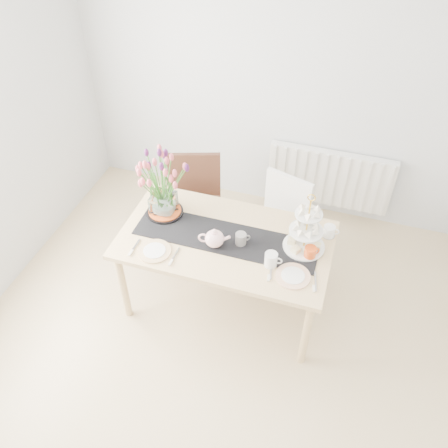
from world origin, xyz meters
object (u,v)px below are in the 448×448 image
(tulip_vase, at_px, (161,177))
(tart_tin, at_px, (165,212))
(mug_grey, at_px, (241,239))
(cream_jug, at_px, (329,231))
(mug_orange, at_px, (310,253))
(plate_right, at_px, (293,276))
(dining_table, at_px, (226,245))
(cake_stand, at_px, (305,235))
(chair_brown, at_px, (195,198))
(radiator, at_px, (329,178))
(chair_white, at_px, (280,217))
(mug_white, at_px, (271,260))
(plate_left, at_px, (154,251))
(teapot, at_px, (214,239))

(tulip_vase, xyz_separation_m, tart_tin, (0.01, -0.01, -0.34))
(mug_grey, bearing_deg, tart_tin, 135.54)
(cream_jug, distance_m, mug_orange, 0.29)
(plate_right, bearing_deg, tulip_vase, 162.46)
(dining_table, xyz_separation_m, plate_right, (0.56, -0.22, 0.08))
(tart_tin, distance_m, plate_right, 1.16)
(cake_stand, bearing_deg, chair_brown, 153.94)
(dining_table, distance_m, plate_right, 0.61)
(chair_brown, bearing_deg, mug_grey, -64.29)
(tulip_vase, height_order, cake_stand, tulip_vase)
(radiator, distance_m, chair_white, 0.84)
(dining_table, xyz_separation_m, cake_stand, (0.58, 0.08, 0.21))
(chair_white, bearing_deg, mug_white, -66.51)
(cream_jug, xyz_separation_m, tart_tin, (-1.28, -0.14, -0.03))
(mug_grey, bearing_deg, radiator, 38.61)
(chair_brown, distance_m, tulip_vase, 0.73)
(plate_left, bearing_deg, tulip_vase, 103.23)
(tart_tin, relative_size, mug_orange, 2.85)
(tulip_vase, relative_size, tart_tin, 2.25)
(mug_grey, distance_m, plate_left, 0.64)
(dining_table, height_order, mug_white, mug_white)
(chair_brown, bearing_deg, tulip_vase, -117.51)
(chair_brown, relative_size, tart_tin, 3.23)
(mug_white, bearing_deg, chair_brown, 134.33)
(plate_right, bearing_deg, cream_jug, 70.48)
(chair_white, relative_size, tart_tin, 3.01)
(chair_white, height_order, plate_right, chair_white)
(tart_tin, height_order, plate_right, tart_tin)
(cake_stand, relative_size, plate_left, 1.85)
(dining_table, height_order, plate_right, plate_right)
(chair_brown, distance_m, mug_grey, 0.90)
(cake_stand, height_order, teapot, cake_stand)
(dining_table, distance_m, chair_white, 0.72)
(cake_stand, bearing_deg, radiator, 88.22)
(dining_table, relative_size, chair_white, 1.82)
(cake_stand, height_order, plate_right, cake_stand)
(radiator, distance_m, tart_tin, 1.76)
(mug_grey, bearing_deg, plate_left, 173.01)
(radiator, height_order, teapot, teapot)
(dining_table, xyz_separation_m, cream_jug, (0.73, 0.26, 0.12))
(radiator, xyz_separation_m, tulip_vase, (-1.18, -1.27, 0.66))
(mug_white, xyz_separation_m, mug_orange, (0.25, 0.15, -0.00))
(dining_table, distance_m, mug_grey, 0.18)
(tart_tin, relative_size, plate_left, 1.19)
(plate_left, relative_size, plate_right, 1.00)
(chair_white, xyz_separation_m, mug_orange, (0.34, -0.64, 0.29))
(cream_jug, relative_size, mug_orange, 0.89)
(radiator, xyz_separation_m, chair_brown, (-1.10, -0.80, 0.10))
(cream_jug, bearing_deg, plate_left, -159.82)
(radiator, bearing_deg, mug_orange, -89.25)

